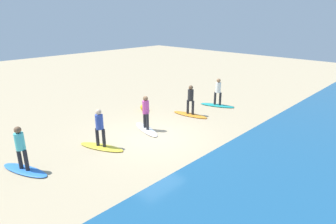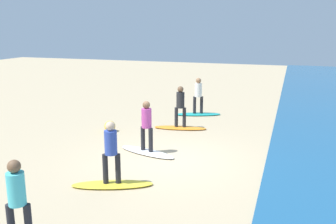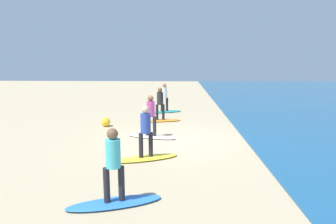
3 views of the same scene
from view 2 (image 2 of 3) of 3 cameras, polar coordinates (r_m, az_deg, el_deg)
ground_plane at (r=11.65m, az=-0.54°, el=-7.26°), size 60.00×60.00×0.00m
surfboard_teal at (r=17.30m, az=4.59°, el=-0.33°), size 1.26×2.16×0.09m
surfer_teal at (r=17.09m, az=4.65°, el=2.91°), size 0.32×0.44×1.64m
surfboard_orange at (r=14.97m, az=1.87°, el=-2.42°), size 0.92×2.17×0.09m
surfer_orange at (r=14.74m, az=1.90°, el=1.29°), size 0.32×0.45×1.64m
surfboard_white at (r=12.18m, az=-3.24°, el=-6.12°), size 1.14×2.17×0.09m
surfer_white at (r=11.89m, az=-3.30°, el=-1.60°), size 0.32×0.45×1.64m
surfboard_yellow at (r=9.92m, az=-8.52°, el=-10.90°), size 1.29×2.16×0.09m
surfer_yellow at (r=9.56m, az=-8.72°, el=-5.45°), size 0.32×0.44×1.64m
surfer_blue at (r=7.45m, az=-22.09°, el=-11.82°), size 0.32×0.44×1.64m
beach_ball at (r=14.72m, az=-8.87°, el=-2.16°), size 0.43×0.43×0.43m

